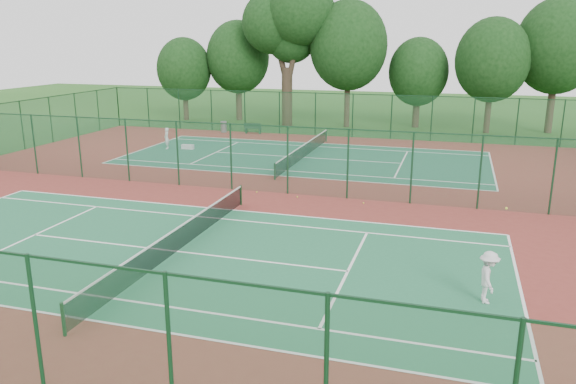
% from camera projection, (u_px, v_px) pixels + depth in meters
% --- Properties ---
extents(ground, '(120.00, 120.00, 0.00)m').
position_uv_depth(ground, '(259.00, 191.00, 29.15)').
color(ground, '#24571B').
rests_on(ground, ground).
extents(red_pad, '(40.00, 36.00, 0.01)m').
position_uv_depth(red_pad, '(259.00, 191.00, 29.15)').
color(red_pad, maroon).
rests_on(red_pad, ground).
extents(court_near, '(23.77, 10.97, 0.01)m').
position_uv_depth(court_near, '(178.00, 252.00, 20.83)').
color(court_near, '#206641').
rests_on(court_near, red_pad).
extents(court_far, '(23.77, 10.97, 0.01)m').
position_uv_depth(court_far, '(305.00, 158.00, 37.46)').
color(court_far, '#1C5B40').
rests_on(court_far, red_pad).
extents(fence_north, '(40.00, 0.09, 3.50)m').
position_uv_depth(fence_north, '(334.00, 115.00, 45.32)').
color(fence_north, '#1A4E29').
rests_on(fence_north, ground).
extents(fence_divider, '(40.00, 0.09, 3.50)m').
position_uv_depth(fence_divider, '(259.00, 158.00, 28.69)').
color(fence_divider, '#194B2C').
rests_on(fence_divider, ground).
extents(tennis_net_near, '(0.10, 12.90, 0.97)m').
position_uv_depth(tennis_net_near, '(177.00, 238.00, 20.70)').
color(tennis_net_near, '#13361A').
rests_on(tennis_net_near, ground).
extents(tennis_net_far, '(0.10, 12.90, 0.97)m').
position_uv_depth(tennis_net_far, '(305.00, 150.00, 37.32)').
color(tennis_net_far, '#143822').
rests_on(tennis_net_far, ground).
extents(player_near, '(0.72, 1.10, 1.61)m').
position_uv_depth(player_near, '(488.00, 277.00, 16.61)').
color(player_near, silver).
rests_on(player_near, court_near).
extents(player_far, '(0.54, 0.65, 1.51)m').
position_uv_depth(player_far, '(167.00, 138.00, 40.26)').
color(player_far, white).
rests_on(player_far, court_far).
extents(trash_bin, '(0.58, 0.58, 0.93)m').
position_uv_depth(trash_bin, '(224.00, 127.00, 47.60)').
color(trash_bin, slate).
rests_on(trash_bin, red_pad).
extents(bench, '(1.49, 0.54, 0.90)m').
position_uv_depth(bench, '(253.00, 128.00, 46.91)').
color(bench, '#13381F').
rests_on(bench, red_pad).
extents(kit_bag, '(0.90, 0.36, 0.33)m').
position_uv_depth(kit_bag, '(188.00, 147.00, 40.31)').
color(kit_bag, silver).
rests_on(kit_bag, red_pad).
extents(stray_ball_a, '(0.07, 0.07, 0.07)m').
position_uv_depth(stray_ball_a, '(297.00, 197.00, 27.97)').
color(stray_ball_a, '#B3CD2F').
rests_on(stray_ball_a, red_pad).
extents(stray_ball_b, '(0.07, 0.07, 0.07)m').
position_uv_depth(stray_ball_b, '(364.00, 203.00, 26.94)').
color(stray_ball_b, '#D1DE33').
rests_on(stray_ball_b, red_pad).
extents(stray_ball_c, '(0.07, 0.07, 0.07)m').
position_uv_depth(stray_ball_c, '(257.00, 192.00, 28.88)').
color(stray_ball_c, '#B9D130').
rests_on(stray_ball_c, red_pad).
extents(big_tree, '(8.41, 6.16, 12.92)m').
position_uv_depth(big_tree, '(289.00, 22.00, 49.30)').
color(big_tree, '#31251A').
rests_on(big_tree, ground).
extents(evergreen_row, '(39.00, 5.00, 12.00)m').
position_uv_depth(evergreen_row, '(353.00, 126.00, 51.42)').
color(evergreen_row, black).
rests_on(evergreen_row, ground).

